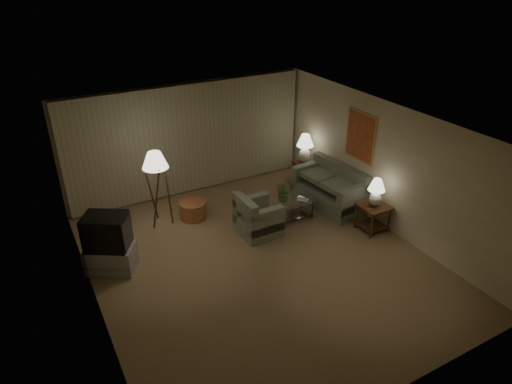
{
  "coord_description": "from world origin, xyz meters",
  "views": [
    {
      "loc": [
        -3.54,
        -6.29,
        5.27
      ],
      "look_at": [
        0.26,
        0.6,
        1.16
      ],
      "focal_mm": 32.0,
      "sensor_mm": 36.0,
      "label": 1
    }
  ],
  "objects_px": {
    "sofa": "(329,190)",
    "armchair": "(259,218)",
    "table_lamp_near": "(376,190)",
    "floor_lamp": "(158,187)",
    "ottoman": "(193,210)",
    "table_lamp_far": "(305,146)",
    "tv_cabinet": "(111,258)",
    "vase": "(284,201)",
    "side_table_far": "(304,169)",
    "coffee_table": "(289,208)",
    "side_table_near": "(373,213)",
    "crt_tv": "(106,232)"
  },
  "relations": [
    {
      "from": "side_table_far",
      "to": "vase",
      "type": "distance_m",
      "value": 1.98
    },
    {
      "from": "side_table_far",
      "to": "coffee_table",
      "type": "bearing_deg",
      "value": -133.82
    },
    {
      "from": "sofa",
      "to": "crt_tv",
      "type": "bearing_deg",
      "value": -95.48
    },
    {
      "from": "table_lamp_near",
      "to": "floor_lamp",
      "type": "xyz_separation_m",
      "value": [
        -3.86,
        2.45,
        -0.08
      ]
    },
    {
      "from": "sofa",
      "to": "coffee_table",
      "type": "xyz_separation_m",
      "value": [
        -1.15,
        -0.1,
        -0.11
      ]
    },
    {
      "from": "coffee_table",
      "to": "floor_lamp",
      "type": "relative_size",
      "value": 0.64
    },
    {
      "from": "table_lamp_near",
      "to": "sofa",
      "type": "bearing_deg",
      "value": 96.34
    },
    {
      "from": "coffee_table",
      "to": "vase",
      "type": "height_order",
      "value": "vase"
    },
    {
      "from": "tv_cabinet",
      "to": "ottoman",
      "type": "height_order",
      "value": "tv_cabinet"
    },
    {
      "from": "tv_cabinet",
      "to": "vase",
      "type": "height_order",
      "value": "vase"
    },
    {
      "from": "vase",
      "to": "sofa",
      "type": "bearing_deg",
      "value": 4.41
    },
    {
      "from": "side_table_near",
      "to": "side_table_far",
      "type": "relative_size",
      "value": 1.0
    },
    {
      "from": "table_lamp_far",
      "to": "coffee_table",
      "type": "xyz_separation_m",
      "value": [
        -1.3,
        -1.35,
        -0.76
      ]
    },
    {
      "from": "sofa",
      "to": "floor_lamp",
      "type": "relative_size",
      "value": 1.14
    },
    {
      "from": "side_table_near",
      "to": "ottoman",
      "type": "distance_m",
      "value": 3.93
    },
    {
      "from": "sofa",
      "to": "side_table_far",
      "type": "xyz_separation_m",
      "value": [
        0.15,
        1.25,
        0.01
      ]
    },
    {
      "from": "floor_lamp",
      "to": "ottoman",
      "type": "relative_size",
      "value": 2.84
    },
    {
      "from": "table_lamp_near",
      "to": "ottoman",
      "type": "relative_size",
      "value": 1.04
    },
    {
      "from": "table_lamp_near",
      "to": "vase",
      "type": "height_order",
      "value": "table_lamp_near"
    },
    {
      "from": "table_lamp_far",
      "to": "floor_lamp",
      "type": "distance_m",
      "value": 3.87
    },
    {
      "from": "ottoman",
      "to": "vase",
      "type": "distance_m",
      "value": 2.04
    },
    {
      "from": "table_lamp_near",
      "to": "coffee_table",
      "type": "height_order",
      "value": "table_lamp_near"
    },
    {
      "from": "floor_lamp",
      "to": "tv_cabinet",
      "type": "bearing_deg",
      "value": -139.37
    },
    {
      "from": "table_lamp_far",
      "to": "side_table_near",
      "type": "bearing_deg",
      "value": -90.0
    },
    {
      "from": "sofa",
      "to": "floor_lamp",
      "type": "height_order",
      "value": "floor_lamp"
    },
    {
      "from": "tv_cabinet",
      "to": "vase",
      "type": "bearing_deg",
      "value": 30.87
    },
    {
      "from": "sofa",
      "to": "crt_tv",
      "type": "distance_m",
      "value": 5.07
    },
    {
      "from": "vase",
      "to": "coffee_table",
      "type": "bearing_deg",
      "value": 0.0
    },
    {
      "from": "floor_lamp",
      "to": "coffee_table",
      "type": "bearing_deg",
      "value": -25.13
    },
    {
      "from": "sofa",
      "to": "coffee_table",
      "type": "distance_m",
      "value": 1.16
    },
    {
      "from": "sofa",
      "to": "vase",
      "type": "height_order",
      "value": "sofa"
    },
    {
      "from": "armchair",
      "to": "table_lamp_near",
      "type": "xyz_separation_m",
      "value": [
        2.17,
        -1.09,
        0.61
      ]
    },
    {
      "from": "coffee_table",
      "to": "tv_cabinet",
      "type": "bearing_deg",
      "value": 179.24
    },
    {
      "from": "floor_lamp",
      "to": "vase",
      "type": "bearing_deg",
      "value": -26.48
    },
    {
      "from": "sofa",
      "to": "armchair",
      "type": "relative_size",
      "value": 2.26
    },
    {
      "from": "sofa",
      "to": "side_table_near",
      "type": "relative_size",
      "value": 3.21
    },
    {
      "from": "coffee_table",
      "to": "ottoman",
      "type": "bearing_deg",
      "value": 149.82
    },
    {
      "from": "side_table_far",
      "to": "table_lamp_far",
      "type": "distance_m",
      "value": 0.64
    },
    {
      "from": "side_table_near",
      "to": "floor_lamp",
      "type": "height_order",
      "value": "floor_lamp"
    },
    {
      "from": "crt_tv",
      "to": "vase",
      "type": "distance_m",
      "value": 3.77
    },
    {
      "from": "side_table_far",
      "to": "floor_lamp",
      "type": "height_order",
      "value": "floor_lamp"
    },
    {
      "from": "tv_cabinet",
      "to": "crt_tv",
      "type": "distance_m",
      "value": 0.58
    },
    {
      "from": "tv_cabinet",
      "to": "coffee_table",
      "type": "bearing_deg",
      "value": 30.9
    },
    {
      "from": "coffee_table",
      "to": "tv_cabinet",
      "type": "height_order",
      "value": "tv_cabinet"
    },
    {
      "from": "sofa",
      "to": "table_lamp_far",
      "type": "height_order",
      "value": "table_lamp_far"
    },
    {
      "from": "floor_lamp",
      "to": "crt_tv",
      "type": "bearing_deg",
      "value": -139.37
    },
    {
      "from": "armchair",
      "to": "side_table_far",
      "type": "relative_size",
      "value": 1.42
    },
    {
      "from": "sofa",
      "to": "vase",
      "type": "xyz_separation_m",
      "value": [
        -1.3,
        -0.1,
        0.11
      ]
    },
    {
      "from": "side_table_far",
      "to": "table_lamp_near",
      "type": "bearing_deg",
      "value": -90.0
    },
    {
      "from": "sofa",
      "to": "ottoman",
      "type": "bearing_deg",
      "value": -114.11
    }
  ]
}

